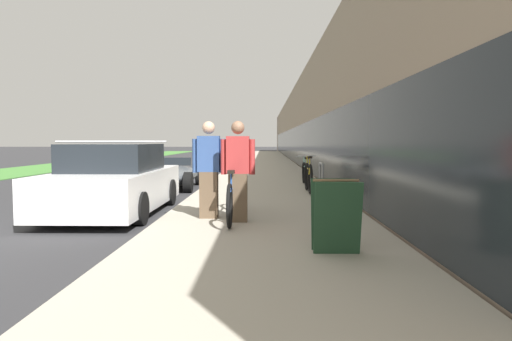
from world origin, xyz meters
name	(u,v)px	position (x,y,z in m)	size (l,w,h in m)	color
sidewalk_slab	(265,165)	(5.72, 21.00, 0.07)	(3.74, 70.00, 0.13)	#B2AA99
storefront_facade	(356,127)	(12.62, 29.00, 2.50)	(10.01, 70.00, 5.01)	gray
lawn_strip	(87,163)	(-6.26, 25.00, 0.02)	(4.01, 70.00, 0.03)	#478438
tandem_bicycle	(234,197)	(5.16, 2.49, 0.51)	(0.52, 2.65, 0.89)	black
person_rider	(238,171)	(5.26, 2.15, 0.98)	(0.58, 0.23, 1.70)	brown
person_bystander	(209,170)	(4.72, 2.52, 0.99)	(0.58, 0.23, 1.71)	brown
bike_rack_hoop	(321,176)	(7.07, 5.46, 0.64)	(0.05, 0.60, 0.84)	gray
cruiser_bike_nearest	(308,177)	(6.88, 6.62, 0.54)	(0.52, 1.74, 0.97)	black
cruiser_bike_middle	(305,173)	(6.97, 8.63, 0.50)	(0.52, 1.84, 0.88)	black
sandwich_board_sign	(336,215)	(6.57, 0.06, 0.58)	(0.56, 0.56, 0.90)	#23472D
parked_sedan_curbside	(114,182)	(2.63, 3.74, 0.66)	(1.96, 4.26, 1.50)	white
vintage_roadster_curbside	(171,175)	(2.78, 8.72, 0.41)	(1.68, 4.02, 0.96)	#4C5156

